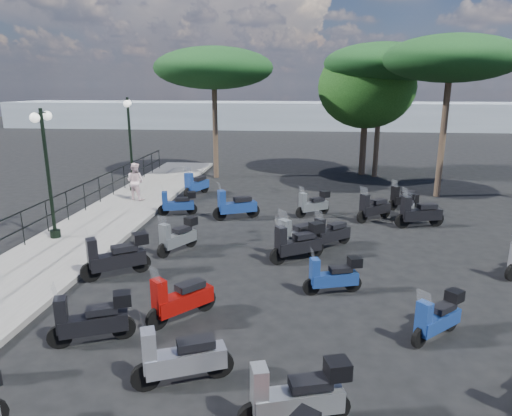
# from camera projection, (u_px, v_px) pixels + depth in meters

# --- Properties ---
(ground) EXTENTS (120.00, 120.00, 0.00)m
(ground) POSITION_uv_depth(u_px,v_px,m) (267.00, 290.00, 11.50)
(ground) COLOR black
(ground) RESTS_ON ground
(sidewalk) EXTENTS (3.00, 30.00, 0.15)m
(sidewalk) POSITION_uv_depth(u_px,v_px,m) (78.00, 239.00, 15.02)
(sidewalk) COLOR slate
(sidewalk) RESTS_ON ground
(railing) EXTENTS (0.04, 26.04, 1.10)m
(railing) POSITION_uv_depth(u_px,v_px,m) (35.00, 216.00, 14.75)
(railing) COLOR black
(railing) RESTS_ON sidewalk
(lamp_post_1) EXTENTS (0.44, 1.22, 4.17)m
(lamp_post_1) POSITION_uv_depth(u_px,v_px,m) (47.00, 166.00, 14.39)
(lamp_post_1) COLOR black
(lamp_post_1) RESTS_ON sidewalk
(lamp_post_2) EXTENTS (0.60, 1.22, 4.31)m
(lamp_post_2) POSITION_uv_depth(u_px,v_px,m) (130.00, 138.00, 21.09)
(lamp_post_2) COLOR black
(lamp_post_2) RESTS_ON sidewalk
(pedestrian_far) EXTENTS (0.92, 0.79, 1.63)m
(pedestrian_far) POSITION_uv_depth(u_px,v_px,m) (135.00, 181.00, 19.73)
(pedestrian_far) COLOR silver
(pedestrian_far) RESTS_ON sidewalk
(scooter_1) EXTENTS (1.59, 0.88, 1.34)m
(scooter_1) POSITION_uv_depth(u_px,v_px,m) (92.00, 320.00, 9.02)
(scooter_1) COLOR black
(scooter_1) RESTS_ON ground
(scooter_2) EXTENTS (1.25, 1.40, 1.41)m
(scooter_2) POSITION_uv_depth(u_px,v_px,m) (180.00, 300.00, 9.90)
(scooter_2) COLOR black
(scooter_2) RESTS_ON ground
(scooter_3) EXTENTS (1.62, 1.23, 1.48)m
(scooter_3) POSITION_uv_depth(u_px,v_px,m) (117.00, 257.00, 12.17)
(scooter_3) COLOR black
(scooter_3) RESTS_ON ground
(scooter_4) EXTENTS (1.52, 0.65, 1.24)m
(scooter_4) POSITION_uv_depth(u_px,v_px,m) (178.00, 204.00, 18.00)
(scooter_4) COLOR black
(scooter_4) RESTS_ON ground
(scooter_5) EXTENTS (0.91, 1.79, 1.49)m
(scooter_5) POSITION_uv_depth(u_px,v_px,m) (196.00, 185.00, 21.09)
(scooter_5) COLOR black
(scooter_5) RESTS_ON ground
(scooter_7) EXTENTS (1.71, 0.77, 1.39)m
(scooter_7) POSITION_uv_depth(u_px,v_px,m) (297.00, 396.00, 6.78)
(scooter_7) COLOR black
(scooter_7) RESTS_ON ground
(scooter_8) EXTENTS (1.68, 0.90, 1.41)m
(scooter_8) POSITION_uv_depth(u_px,v_px,m) (180.00, 359.00, 7.77)
(scooter_8) COLOR black
(scooter_8) RESTS_ON ground
(scooter_9) EXTENTS (0.98, 1.48, 1.30)m
(scooter_9) POSITION_uv_depth(u_px,v_px,m) (178.00, 237.00, 13.99)
(scooter_9) COLOR black
(scooter_9) RESTS_ON ground
(scooter_10) EXTENTS (1.74, 0.98, 1.48)m
(scooter_10) POSITION_uv_depth(u_px,v_px,m) (235.00, 206.00, 17.44)
(scooter_10) COLOR black
(scooter_10) RESTS_ON ground
(scooter_11) EXTENTS (1.35, 1.04, 1.24)m
(scooter_11) POSITION_uv_depth(u_px,v_px,m) (313.00, 204.00, 17.89)
(scooter_11) COLOR black
(scooter_11) RESTS_ON ground
(scooter_14) EXTENTS (1.48, 0.67, 1.20)m
(scooter_14) POSITION_uv_depth(u_px,v_px,m) (333.00, 276.00, 11.21)
(scooter_14) COLOR black
(scooter_14) RESTS_ON ground
(scooter_15) EXTENTS (1.39, 1.41, 1.49)m
(scooter_15) POSITION_uv_depth(u_px,v_px,m) (297.00, 237.00, 13.89)
(scooter_15) COLOR black
(scooter_15) RESTS_ON ground
(scooter_16) EXTENTS (1.58, 1.13, 1.43)m
(scooter_16) POSITION_uv_depth(u_px,v_px,m) (298.00, 243.00, 13.28)
(scooter_16) COLOR black
(scooter_16) RESTS_ON ground
(scooter_17) EXTENTS (1.41, 1.18, 1.38)m
(scooter_17) POSITION_uv_depth(u_px,v_px,m) (373.00, 208.00, 17.26)
(scooter_17) COLOR black
(scooter_17) RESTS_ON ground
(scooter_20) EXTENTS (1.22, 1.13, 1.21)m
(scooter_20) POSITION_uv_depth(u_px,v_px,m) (438.00, 318.00, 9.19)
(scooter_20) COLOR black
(scooter_20) RESTS_ON ground
(scooter_21) EXTENTS (1.31, 1.18, 1.32)m
(scooter_21) POSITION_uv_depth(u_px,v_px,m) (330.00, 234.00, 14.38)
(scooter_21) COLOR black
(scooter_21) RESTS_ON ground
(scooter_22) EXTENTS (0.72, 1.43, 1.19)m
(scooter_22) POSITION_uv_depth(u_px,v_px,m) (408.00, 208.00, 17.43)
(scooter_22) COLOR black
(scooter_22) RESTS_ON ground
(scooter_23) EXTENTS (1.83, 0.80, 1.49)m
(scooter_23) POSITION_uv_depth(u_px,v_px,m) (419.00, 213.00, 16.43)
(scooter_23) COLOR black
(scooter_23) RESTS_ON ground
(scooter_29) EXTENTS (1.43, 0.94, 1.28)m
(scooter_29) POSITION_uv_depth(u_px,v_px,m) (403.00, 198.00, 18.91)
(scooter_29) COLOR black
(scooter_29) RESTS_ON ground
(broadleaf_tree) EXTENTS (5.33, 5.33, 7.16)m
(broadleaf_tree) POSITION_uv_depth(u_px,v_px,m) (367.00, 87.00, 25.08)
(broadleaf_tree) COLOR #38281E
(broadleaf_tree) RESTS_ON ground
(pine_0) EXTENTS (6.14, 6.14, 7.18)m
(pine_0) POSITION_uv_depth(u_px,v_px,m) (382.00, 64.00, 24.11)
(pine_0) COLOR #38281E
(pine_0) RESTS_ON ground
(pine_1) EXTENTS (5.81, 5.81, 7.11)m
(pine_1) POSITION_uv_depth(u_px,v_px,m) (451.00, 59.00, 19.59)
(pine_1) COLOR #38281E
(pine_1) RESTS_ON ground
(pine_2) EXTENTS (6.28, 6.28, 6.95)m
(pine_2) POSITION_uv_depth(u_px,v_px,m) (214.00, 68.00, 23.98)
(pine_2) COLOR #38281E
(pine_2) RESTS_ON ground
(distant_hills) EXTENTS (70.00, 8.00, 3.00)m
(distant_hills) POSITION_uv_depth(u_px,v_px,m) (298.00, 115.00, 54.30)
(distant_hills) COLOR gray
(distant_hills) RESTS_ON ground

